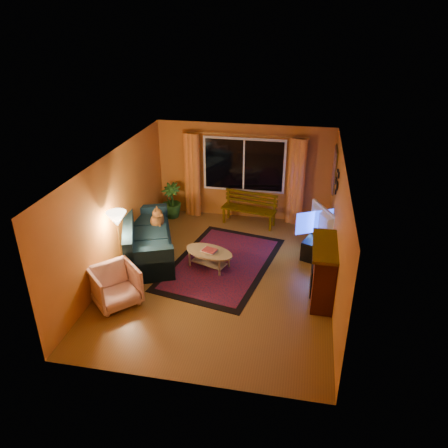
% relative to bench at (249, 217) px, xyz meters
% --- Properties ---
extents(floor, '(4.50, 6.00, 0.02)m').
position_rel_bench_xyz_m(floor, '(-0.22, -2.52, -0.22)').
color(floor, brown).
rests_on(floor, ground).
extents(ceiling, '(4.50, 6.00, 0.02)m').
position_rel_bench_xyz_m(ceiling, '(-0.22, -2.52, 2.30)').
color(ceiling, white).
rests_on(ceiling, ground).
extents(wall_back, '(4.50, 0.02, 2.50)m').
position_rel_bench_xyz_m(wall_back, '(-0.22, 0.49, 1.04)').
color(wall_back, '#C6742A').
rests_on(wall_back, ground).
extents(wall_left, '(0.02, 6.00, 2.50)m').
position_rel_bench_xyz_m(wall_left, '(-2.48, -2.52, 1.04)').
color(wall_left, '#C6742A').
rests_on(wall_left, ground).
extents(wall_right, '(0.02, 6.00, 2.50)m').
position_rel_bench_xyz_m(wall_right, '(2.04, -2.52, 1.04)').
color(wall_right, '#C6742A').
rests_on(wall_right, ground).
extents(window, '(2.00, 0.02, 1.30)m').
position_rel_bench_xyz_m(window, '(-0.22, 0.43, 1.24)').
color(window, black).
rests_on(window, wall_back).
extents(curtain_rod, '(3.20, 0.03, 0.03)m').
position_rel_bench_xyz_m(curtain_rod, '(-0.22, 0.38, 2.04)').
color(curtain_rod, '#BF8C3F').
rests_on(curtain_rod, wall_back).
extents(curtain_left, '(0.36, 0.36, 2.24)m').
position_rel_bench_xyz_m(curtain_left, '(-1.57, 0.36, 0.91)').
color(curtain_left, orange).
rests_on(curtain_left, ground).
extents(curtain_right, '(0.36, 0.36, 2.24)m').
position_rel_bench_xyz_m(curtain_right, '(1.13, 0.36, 0.91)').
color(curtain_right, orange).
rests_on(curtain_right, ground).
extents(bench, '(1.45, 0.68, 0.42)m').
position_rel_bench_xyz_m(bench, '(0.00, 0.00, 0.00)').
color(bench, '#473401').
rests_on(bench, ground).
extents(potted_plant, '(0.62, 0.62, 0.93)m').
position_rel_bench_xyz_m(potted_plant, '(-2.09, 0.07, 0.26)').
color(potted_plant, '#235B1E').
rests_on(potted_plant, ground).
extents(sofa, '(1.78, 2.53, 0.94)m').
position_rel_bench_xyz_m(sofa, '(-1.98, -2.02, 0.26)').
color(sofa, '#112835').
rests_on(sofa, ground).
extents(dog, '(0.41, 0.48, 0.44)m').
position_rel_bench_xyz_m(dog, '(-1.93, -1.50, 0.48)').
color(dog, brown).
rests_on(dog, sofa).
extents(armchair, '(1.10, 1.10, 0.82)m').
position_rel_bench_xyz_m(armchair, '(-1.97, -3.84, 0.20)').
color(armchair, beige).
rests_on(armchair, ground).
extents(floor_lamp, '(0.32, 0.32, 1.48)m').
position_rel_bench_xyz_m(floor_lamp, '(-2.22, -2.96, 0.53)').
color(floor_lamp, '#BF8C3F').
rests_on(floor_lamp, ground).
extents(rug, '(2.56, 3.47, 0.02)m').
position_rel_bench_xyz_m(rug, '(-0.30, -2.07, -0.20)').
color(rug, maroon).
rests_on(rug, ground).
extents(coffee_table, '(1.39, 1.39, 0.40)m').
position_rel_bench_xyz_m(coffee_table, '(-0.54, -2.26, -0.01)').
color(coffee_table, '#A08B5C').
rests_on(coffee_table, ground).
extents(tv_console, '(0.73, 1.13, 0.45)m').
position_rel_bench_xyz_m(tv_console, '(1.74, -1.17, 0.01)').
color(tv_console, black).
rests_on(tv_console, ground).
extents(television, '(0.65, 1.08, 0.65)m').
position_rel_bench_xyz_m(television, '(1.74, -1.17, 0.57)').
color(television, black).
rests_on(television, tv_console).
extents(fireplace, '(0.40, 1.20, 1.10)m').
position_rel_bench_xyz_m(fireplace, '(1.83, -2.92, 0.34)').
color(fireplace, maroon).
rests_on(fireplace, ground).
extents(mirror_cluster, '(0.06, 0.60, 0.56)m').
position_rel_bench_xyz_m(mirror_cluster, '(1.99, -1.22, 1.59)').
color(mirror_cluster, black).
rests_on(mirror_cluster, wall_right).
extents(painting, '(0.04, 0.76, 0.96)m').
position_rel_bench_xyz_m(painting, '(2.00, -0.07, 1.44)').
color(painting, orange).
rests_on(painting, wall_right).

